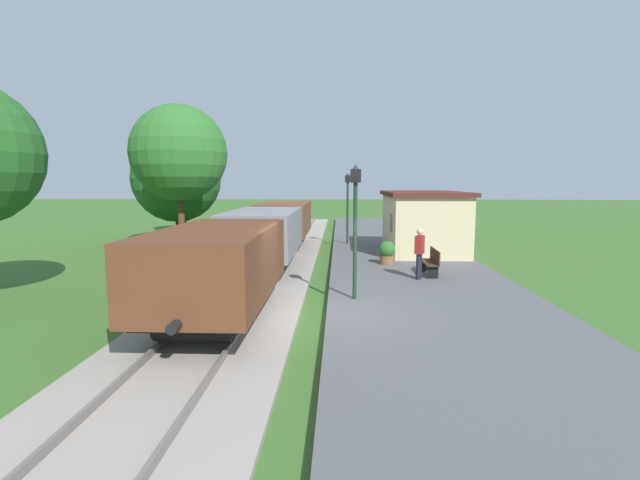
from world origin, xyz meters
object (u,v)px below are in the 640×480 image
object	(u,v)px
lamp_post_far	(348,195)
tree_trackside_far	(179,153)
potted_planter	(387,252)
lamp_post_near	(355,207)
freight_train	(264,236)
tree_field_distant	(183,178)
bench_near_hut	(431,262)
tree_field_left	(176,178)
person_waiting	(419,251)
station_hut	(423,221)

from	to	relation	value
lamp_post_far	tree_trackside_far	distance (m)	8.72
potted_planter	lamp_post_near	bearing A→B (deg)	-105.06
freight_train	tree_field_distant	world-z (taller)	tree_field_distant
tree_trackside_far	tree_field_distant	size ratio (longest dim) A/B	1.28
bench_near_hut	lamp_post_near	bearing A→B (deg)	-129.51
potted_planter	tree_trackside_far	xyz separation A→B (m)	(-8.63, 1.32, 3.94)
freight_train	lamp_post_far	bearing A→B (deg)	62.58
tree_field_distant	tree_field_left	bearing A→B (deg)	-74.16
lamp_post_near	tree_field_distant	distance (m)	20.71
person_waiting	tree_trackside_far	distance (m)	10.82
bench_near_hut	lamp_post_far	bearing A→B (deg)	109.31
freight_train	person_waiting	distance (m)	5.99
lamp_post_far	bench_near_hut	bearing A→B (deg)	-70.69
potted_planter	tree_field_left	bearing A→B (deg)	148.30
tree_field_distant	lamp_post_far	bearing A→B (deg)	-30.23
lamp_post_far	tree_trackside_far	bearing A→B (deg)	-147.40
station_hut	tree_trackside_far	xyz separation A→B (m)	(-10.64, -2.18, 3.01)
person_waiting	potted_planter	size ratio (longest dim) A/B	1.87
station_hut	person_waiting	bearing A→B (deg)	-101.17
lamp_post_far	tree_trackside_far	size ratio (longest dim) A/B	0.55
tree_field_left	tree_field_distant	world-z (taller)	tree_field_left
station_hut	potted_planter	world-z (taller)	station_hut
lamp_post_far	station_hut	bearing A→B (deg)	-34.88
person_waiting	lamp_post_far	world-z (taller)	lamp_post_far
station_hut	lamp_post_far	world-z (taller)	lamp_post_far
bench_near_hut	station_hut	bearing A→B (deg)	82.96
tree_field_distant	potted_planter	bearing A→B (deg)	-44.85
bench_near_hut	person_waiting	xyz separation A→B (m)	(-0.55, -0.69, 0.46)
freight_train	tree_field_distant	distance (m)	14.97
lamp_post_near	tree_field_distant	world-z (taller)	tree_field_distant
potted_planter	freight_train	bearing A→B (deg)	-173.74
station_hut	potted_planter	distance (m)	4.14
freight_train	person_waiting	bearing A→B (deg)	-21.50
station_hut	lamp_post_near	xyz separation A→B (m)	(-3.46, -8.89, 1.15)
station_hut	person_waiting	world-z (taller)	station_hut
station_hut	lamp_post_far	distance (m)	4.37
freight_train	lamp_post_far	size ratio (longest dim) A/B	5.24
person_waiting	tree_trackside_far	xyz separation A→B (m)	(-9.41, 4.04, 3.48)
tree_trackside_far	tree_field_distant	xyz separation A→B (m)	(-3.66, 10.91, -0.96)
tree_field_left	potted_planter	bearing A→B (deg)	-31.70
station_hut	lamp_post_near	world-z (taller)	lamp_post_near
lamp_post_near	tree_field_left	xyz separation A→B (m)	(-9.24, 12.00, 0.86)
lamp_post_far	tree_field_distant	bearing A→B (deg)	149.77
bench_near_hut	potted_planter	world-z (taller)	potted_planter
station_hut	lamp_post_near	bearing A→B (deg)	-111.27
station_hut	freight_train	bearing A→B (deg)	-149.41
potted_planter	tree_field_distant	bearing A→B (deg)	135.15
station_hut	tree_field_distant	size ratio (longest dim) A/B	1.11
lamp_post_far	lamp_post_near	bearing A→B (deg)	-90.00
lamp_post_near	tree_field_left	world-z (taller)	tree_field_left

